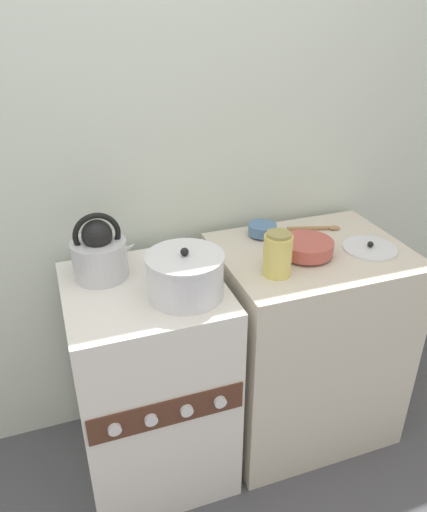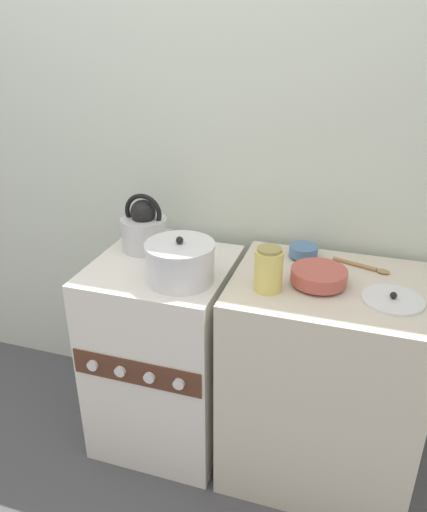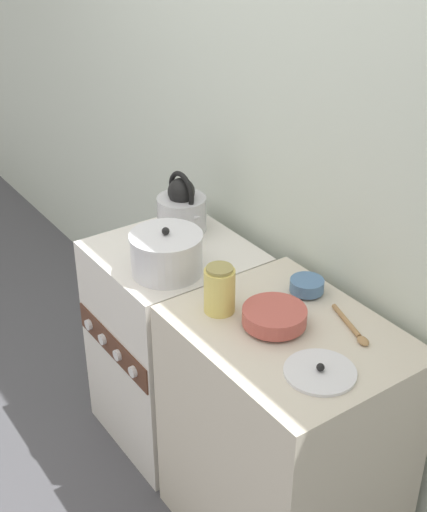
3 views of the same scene
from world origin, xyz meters
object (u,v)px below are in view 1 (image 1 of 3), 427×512
Objects in this scene: storage_jar at (278,254)px; enamel_bowl at (306,247)px; loose_pot_lid at (370,248)px; kettle at (100,253)px; cooking_pot at (185,275)px; stove at (151,381)px; small_ceramic_bowl at (262,229)px.

enamel_bowl is at bearing 28.41° from storage_jar.
storage_jar reaches higher than loose_pot_lid.
storage_jar is (0.59, -0.23, 0.01)m from kettle.
kettle is at bearing 169.46° from enamel_bowl.
enamel_bowl is 0.20m from storage_jar.
kettle is 1.04m from loose_pot_lid.
kettle is at bearing 137.87° from cooking_pot.
stove is 0.80m from enamel_bowl.
stove is 4.28× the size of enamel_bowl.
kettle reaches higher than storage_jar.
small_ceramic_bowl is at bearing 112.31° from enamel_bowl.
loose_pot_lid is at bearing -3.67° from stove.
storage_jar is at bearing -1.07° from cooking_pot.
small_ceramic_bowl is at bearing 35.30° from cooking_pot.
stove is at bearing -45.30° from kettle.
enamel_bowl is 1.77× the size of small_ceramic_bowl.
kettle is 1.21× the size of enamel_bowl.
enamel_bowl is 1.26× the size of storage_jar.
loose_pot_lid is at bearing 3.25° from cooking_pot.
small_ceramic_bowl reaches higher than stove.
loose_pot_lid is (1.02, -0.18, -0.07)m from kettle.
kettle is at bearing 134.70° from stove.
cooking_pot reaches higher than stove.
cooking_pot is at bearing 178.93° from storage_jar.
enamel_bowl is (0.63, -0.02, 0.49)m from stove.
kettle reaches higher than cooking_pot.
cooking_pot is (0.13, -0.10, 0.51)m from stove.
stove is at bearing -160.21° from small_ceramic_bowl.
storage_jar is at bearing -21.59° from kettle.
kettle is 2.15× the size of small_ceramic_bowl.
loose_pot_lid is at bearing 6.62° from storage_jar.
stove is 5.38× the size of storage_jar.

